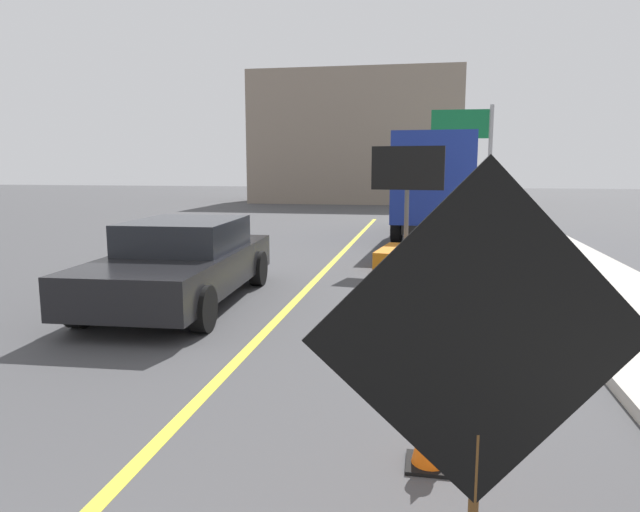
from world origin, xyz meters
TOP-DOWN VIEW (x-y plane):
  - lane_center_stripe at (0.00, 6.00)m, footprint 0.14×36.00m
  - roadwork_sign at (2.41, 2.11)m, footprint 1.59×0.41m
  - arrow_board_trailer at (1.72, 12.31)m, footprint 1.60×1.93m
  - box_truck at (2.50, 18.29)m, footprint 2.73×7.57m
  - pickup_car at (-1.83, 8.35)m, footprint 2.22×4.87m
  - highway_guide_sign at (4.18, 27.09)m, footprint 2.79×0.22m
  - far_building_block at (-2.20, 36.11)m, footprint 12.59×6.64m
  - traffic_cone_near_sign at (2.23, 3.69)m, footprint 0.36×0.36m
  - traffic_cone_mid_lane at (2.05, 6.57)m, footprint 0.36×0.36m
  - traffic_cone_far_lane at (2.11, 9.55)m, footprint 0.36×0.36m

SIDE VIEW (x-z plane):
  - lane_center_stripe at x=0.00m, z-range 0.00..0.01m
  - traffic_cone_near_sign at x=2.23m, z-range -0.01..0.65m
  - traffic_cone_mid_lane at x=2.05m, z-range -0.01..0.71m
  - traffic_cone_far_lane at x=2.11m, z-range -0.01..0.73m
  - arrow_board_trailer at x=1.72m, z-range -0.87..1.83m
  - pickup_car at x=-1.83m, z-range 0.01..1.39m
  - roadwork_sign at x=2.41m, z-range 0.30..2.64m
  - box_truck at x=2.50m, z-range 0.16..3.34m
  - highway_guide_sign at x=4.18m, z-range 0.92..5.92m
  - far_building_block at x=-2.20m, z-range 0.00..7.84m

